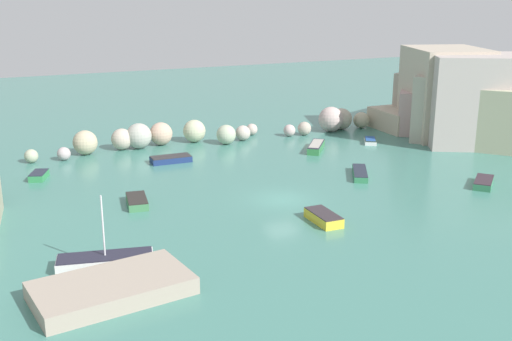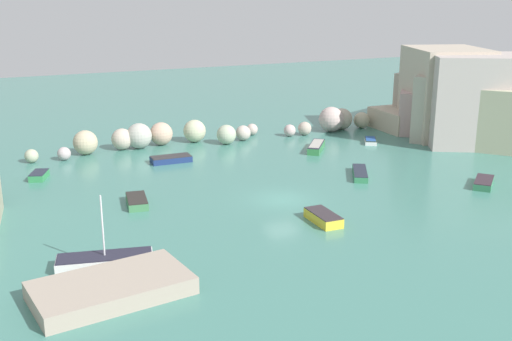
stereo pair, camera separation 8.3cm
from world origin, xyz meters
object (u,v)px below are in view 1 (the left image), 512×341
moored_boat_1 (105,261)px  moored_boat_2 (360,173)px  moored_boat_6 (370,141)px  moored_boat_5 (137,201)px  moored_boat_4 (171,159)px  stone_dock (112,288)px  moored_boat_8 (324,217)px  moored_boat_3 (39,175)px  moored_boat_0 (316,147)px  moored_boat_7 (484,182)px

moored_boat_1 → moored_boat_2: (23.05, 9.02, -0.11)m
moored_boat_1 → moored_boat_6: 35.84m
moored_boat_5 → moored_boat_4: bearing=159.8°
stone_dock → moored_boat_4: stone_dock is taller
stone_dock → moored_boat_8: (15.17, 4.60, -0.11)m
moored_boat_2 → moored_boat_3: moored_boat_3 is taller
moored_boat_1 → moored_boat_5: moored_boat_1 is taller
moored_boat_0 → moored_boat_3: moored_boat_0 is taller
stone_dock → moored_boat_5: (4.62, 13.25, -0.16)m
moored_boat_5 → moored_boat_7: (26.31, -6.96, -0.01)m
moored_boat_1 → moored_boat_4: size_ratio=1.52×
moored_boat_6 → moored_boat_2: bearing=173.1°
moored_boat_6 → stone_dock: bearing=157.2°
moored_boat_0 → moored_boat_7: bearing=-119.2°
moored_boat_7 → moored_boat_6: bearing=48.7°
moored_boat_4 → moored_boat_6: 20.78m
moored_boat_1 → moored_boat_0: bearing=49.5°
stone_dock → moored_boat_5: bearing=70.8°
stone_dock → moored_boat_0: bearing=41.7°
moored_boat_4 → moored_boat_6: (20.74, -1.33, -0.05)m
stone_dock → moored_boat_6: (31.06, 22.17, -0.22)m
moored_boat_8 → moored_boat_6: bearing=-41.1°
moored_boat_3 → moored_boat_7: bearing=83.4°
stone_dock → moored_boat_7: bearing=11.5°
moored_boat_5 → moored_boat_8: 13.64m
moored_boat_4 → moored_boat_5: size_ratio=1.11×
moored_boat_7 → moored_boat_2: bearing=98.9°
moored_boat_5 → moored_boat_8: (10.55, -8.66, 0.05)m
moored_boat_6 → moored_boat_8: moored_boat_8 is taller
stone_dock → moored_boat_2: (23.45, 12.64, -0.19)m
moored_boat_3 → moored_boat_8: moored_boat_8 is taller
stone_dock → moored_boat_1: size_ratio=1.41×
moored_boat_0 → moored_boat_4: bearing=121.3°
stone_dock → moored_boat_0: size_ratio=1.92×
moored_boat_6 → moored_boat_5: bearing=140.3°
moored_boat_1 → moored_boat_2: 24.75m
moored_boat_2 → moored_boat_1: bearing=142.1°
moored_boat_2 → moored_boat_7: bearing=-99.6°
moored_boat_2 → stone_dock: bearing=149.1°
moored_boat_2 → moored_boat_6: bearing=-7.9°
moored_boat_3 → moored_boat_4: size_ratio=0.69×
moored_boat_3 → moored_boat_6: (32.21, -0.89, -0.06)m
moored_boat_2 → moored_boat_8: (-8.28, -8.04, 0.08)m
stone_dock → moored_boat_5: stone_dock is taller
moored_boat_4 → moored_boat_7: moored_boat_4 is taller
moored_boat_7 → moored_boat_5: bearing=124.4°
moored_boat_5 → moored_boat_6: (26.44, 8.92, -0.06)m
moored_boat_6 → moored_boat_4: bearing=118.0°
moored_boat_3 → moored_boat_7: 36.20m
moored_boat_0 → moored_boat_5: 21.62m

